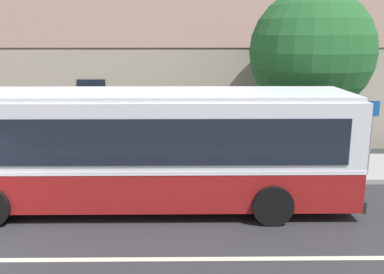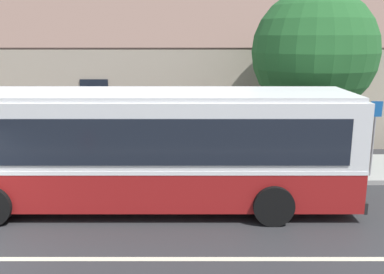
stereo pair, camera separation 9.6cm
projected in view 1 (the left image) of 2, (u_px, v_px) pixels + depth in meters
The scene contains 5 objects.
sidewalk_far at pixel (29, 169), 14.56m from camera, with size 60.00×3.00×0.15m, color #9E9E99.
community_building at pixel (114, 83), 22.00m from camera, with size 28.19×10.66×7.38m.
transit_bus at pixel (129, 146), 11.22m from camera, with size 11.71×2.78×3.10m.
street_tree_primary at pixel (309, 57), 14.56m from camera, with size 4.23×4.23×6.07m.
bus_stop_sign at pixel (371, 129), 13.35m from camera, with size 0.36×0.07×2.40m.
Camera 1 is at (5.39, -7.99, 4.47)m, focal length 40.00 mm.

